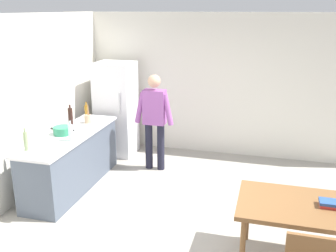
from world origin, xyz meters
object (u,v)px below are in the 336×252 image
at_px(utensil_jar, 88,118).
at_px(refrigerator, 116,109).
at_px(person, 154,116).
at_px(bottle_oil_amber, 86,111).
at_px(bottle_water_clear, 71,132).
at_px(bottle_vinegar_tall, 26,141).
at_px(dining_table, 303,211).
at_px(bottle_wine_dark, 70,116).
at_px(book_stack, 332,204).
at_px(cooking_pot, 63,131).

bearing_deg(utensil_jar, refrigerator, 84.20).
xyz_separation_m(refrigerator, person, (0.95, -0.55, 0.08)).
relative_size(person, bottle_oil_amber, 6.07).
bearing_deg(refrigerator, bottle_oil_amber, -111.68).
relative_size(utensil_jar, bottle_water_clear, 1.07).
height_order(person, bottle_vinegar_tall, person).
height_order(utensil_jar, bottle_water_clear, utensil_jar).
xyz_separation_m(refrigerator, dining_table, (3.30, -2.70, -0.23)).
bearing_deg(dining_table, bottle_vinegar_tall, 175.37).
height_order(bottle_vinegar_tall, bottle_wine_dark, bottle_wine_dark).
distance_m(refrigerator, bottle_water_clear, 1.88).
bearing_deg(book_stack, bottle_water_clear, 167.10).
xyz_separation_m(dining_table, bottle_vinegar_tall, (-3.61, 0.29, 0.36)).
bearing_deg(dining_table, person, 137.59).
distance_m(refrigerator, book_stack, 4.47).
bearing_deg(cooking_pot, person, 43.90).
distance_m(refrigerator, bottle_wine_dark, 1.20).
relative_size(person, dining_table, 1.21).
distance_m(person, utensil_jar, 1.14).
bearing_deg(refrigerator, bottle_water_clear, -87.69).
bearing_deg(utensil_jar, bottle_vinegar_tall, -98.35).
relative_size(cooking_pot, utensil_jar, 1.25).
bearing_deg(bottle_wine_dark, refrigerator, 73.92).
xyz_separation_m(bottle_water_clear, bottle_oil_amber, (-0.35, 1.19, -0.01)).
distance_m(utensil_jar, bottle_vinegar_tall, 1.43).
xyz_separation_m(cooking_pot, bottle_water_clear, (0.27, -0.22, 0.07)).
distance_m(dining_table, utensil_jar, 3.82).
xyz_separation_m(bottle_water_clear, bottle_wine_dark, (-0.41, 0.72, 0.02)).
bearing_deg(bottle_vinegar_tall, refrigerator, 82.70).
distance_m(person, bottle_oil_amber, 1.23).
relative_size(dining_table, book_stack, 5.30).
bearing_deg(bottle_wine_dark, utensil_jar, 34.54).
height_order(refrigerator, dining_table, refrigerator).
height_order(utensil_jar, book_stack, utensil_jar).
xyz_separation_m(dining_table, cooking_pot, (-3.49, 1.05, 0.29)).
height_order(refrigerator, cooking_pot, refrigerator).
relative_size(dining_table, cooking_pot, 3.50).
height_order(bottle_oil_amber, book_stack, bottle_oil_amber).
bearing_deg(cooking_pot, utensil_jar, 82.05).
bearing_deg(book_stack, refrigerator, 143.20).
xyz_separation_m(bottle_wine_dark, book_stack, (3.91, -1.53, -0.26)).
relative_size(bottle_water_clear, bottle_wine_dark, 0.88).
xyz_separation_m(bottle_vinegar_tall, bottle_oil_amber, (0.03, 1.72, -0.02)).
relative_size(person, bottle_vinegar_tall, 5.31).
bearing_deg(bottle_oil_amber, bottle_wine_dark, -97.12).
distance_m(cooking_pot, bottle_wine_dark, 0.53).
relative_size(utensil_jar, bottle_oil_amber, 1.14).
bearing_deg(book_stack, utensil_jar, 155.39).
height_order(person, utensil_jar, person).
relative_size(person, bottle_wine_dark, 5.00).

